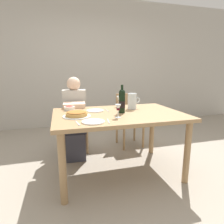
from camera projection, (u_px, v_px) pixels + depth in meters
The scene contains 18 objects.
ground_plane at pixel (118, 172), 2.39m from camera, with size 8.00×8.00×0.00m, color gray.
back_wall at pixel (88, 64), 4.29m from camera, with size 8.00×0.10×2.80m, color #B2ADA3.
dining_table at pixel (118, 121), 2.25m from camera, with size 1.50×1.00×0.76m.
wine_bottle at pixel (122, 101), 2.21m from camera, with size 0.08×0.08×0.33m.
water_pitcher at pixel (132, 102), 2.46m from camera, with size 0.17×0.12×0.20m.
baked_tart at pixel (77, 114), 2.05m from camera, with size 0.30×0.30×0.06m.
salad_bowl at pixel (69, 108), 2.39m from camera, with size 0.13×0.13×0.06m.
wine_glass_left_diner at pixel (118, 108), 1.99m from camera, with size 0.06×0.06×0.14m.
wine_glass_right_diner at pixel (119, 99), 2.62m from camera, with size 0.07×0.07×0.14m.
dinner_plate_left_setting at pixel (95, 111), 2.34m from camera, with size 0.21×0.21×0.01m, color white.
dinner_plate_right_setting at pixel (93, 122), 1.83m from camera, with size 0.22×0.22×0.01m, color white.
fork_left_setting at pixel (83, 112), 2.30m from camera, with size 0.16×0.01×0.01m, color silver.
knife_left_setting at pixel (107, 110), 2.38m from camera, with size 0.18×0.01×0.01m, color silver.
knife_right_setting at pixel (108, 121), 1.87m from camera, with size 0.18×0.01×0.01m, color silver.
spoon_right_setting at pixel (78, 123), 1.79m from camera, with size 0.16×0.01×0.01m, color silver.
chair_left at pixel (75, 119), 3.03m from camera, with size 0.43×0.43×0.87m.
diner_left at pixel (75, 115), 2.77m from camera, with size 0.36×0.52×1.16m.
chair_right at pixel (128, 116), 3.22m from camera, with size 0.42×0.42×0.87m.
Camera 1 is at (-0.66, -2.08, 1.24)m, focal length 30.37 mm.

